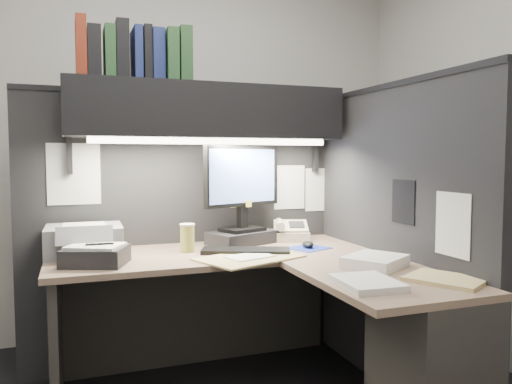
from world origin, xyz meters
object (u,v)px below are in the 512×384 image
overhead_shelf (208,112)px  printer (84,240)px  desk (313,330)px  coffee_cup (187,239)px  notebook_stack (96,256)px  monitor (242,205)px  telephone (290,232)px  keyboard (246,251)px

overhead_shelf → printer: 0.97m
desk → coffee_cup: size_ratio=11.90×
desk → notebook_stack: 1.08m
desk → monitor: bearing=97.3°
coffee_cup → overhead_shelf: bearing=42.6°
desk → telephone: bearing=73.6°
coffee_cup → monitor: bearing=20.6°
telephone → overhead_shelf: bearing=-157.0°
desk → overhead_shelf: 1.33m
telephone → printer: size_ratio=0.62×
monitor → notebook_stack: monitor is taller
desk → notebook_stack: (-0.94, 0.44, 0.33)m
telephone → notebook_stack: (-1.17, -0.35, -0.00)m
monitor → coffee_cup: monitor is taller
keyboard → printer: printer is taller
telephone → notebook_stack: 1.22m
notebook_stack → monitor: bearing=20.1°
desk → telephone: size_ratio=7.19×
desk → monitor: monitor is taller
notebook_stack → coffee_cup: bearing=19.7°
keyboard → printer: size_ratio=1.22×
monitor → keyboard: 0.36m
desk → printer: size_ratio=4.44×
coffee_cup → printer: 0.54m
telephone → keyboard: bearing=-122.2°
desk → notebook_stack: size_ratio=6.07×
overhead_shelf → printer: overhead_shelf is taller
monitor → telephone: bearing=-15.0°
printer → monitor: bearing=2.8°
overhead_shelf → telephone: (0.53, 0.03, -0.72)m
monitor → telephone: 0.38m
keyboard → monitor: bearing=97.2°
desk → coffee_cup: bearing=126.7°
desk → telephone: 0.88m
desk → notebook_stack: notebook_stack is taller
monitor → notebook_stack: 0.91m
coffee_cup → telephone: bearing=14.4°
telephone → coffee_cup: coffee_cup is taller
monitor → notebook_stack: size_ratio=2.07×
desk → monitor: size_ratio=2.93×
printer → notebook_stack: bearing=-79.6°
overhead_shelf → coffee_cup: bearing=-137.4°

